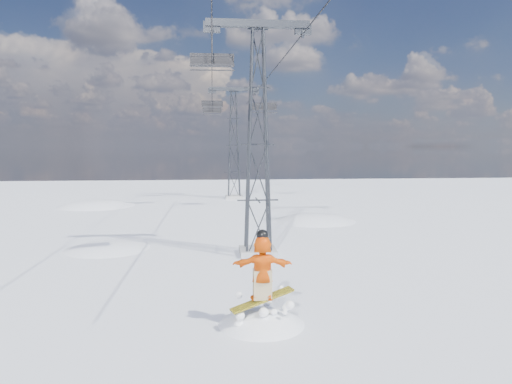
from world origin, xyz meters
The scene contains 10 objects.
ground centered at (0.00, 0.00, 0.00)m, with size 120.00×120.00×0.00m, color white.
snow_terrain centered at (-4.77, 21.24, -9.59)m, with size 39.00×37.00×22.00m.
lift_tower_near centered at (0.80, 8.00, 5.47)m, with size 5.20×1.80×11.43m.
lift_tower_far centered at (0.80, 33.00, 5.47)m, with size 5.20×1.80×11.43m.
haul_cables centered at (0.80, 19.50, 10.85)m, with size 4.46×51.00×0.06m.
snowboarder_jump centered at (0.01, -1.02, -1.60)m, with size 4.40×4.40×6.93m.
lift_chair_near centered at (-1.40, 5.36, 9.00)m, with size 1.86×0.54×2.31m.
lift_chair_mid centered at (3.00, 24.46, 8.74)m, with size 2.13×0.61×2.64m.
lift_chair_far centered at (-1.40, 25.44, 9.02)m, with size 1.85×0.53×2.29m.
lift_chair_extra centered at (-1.40, 31.99, 8.98)m, with size 1.88×0.54×2.33m.
Camera 1 is at (-1.43, -14.39, 5.40)m, focal length 32.00 mm.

